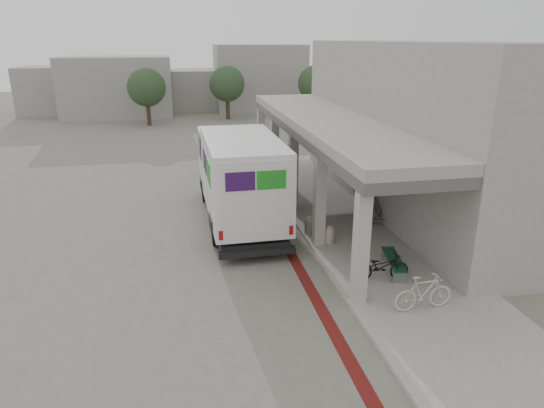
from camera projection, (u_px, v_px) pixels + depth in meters
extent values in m
plane|color=#69645A|center=(263.00, 257.00, 16.63)|extent=(120.00, 120.00, 0.00)
cube|color=#5F1513|center=(280.00, 233.00, 18.66)|extent=(0.35, 40.00, 0.01)
cube|color=gray|center=(373.00, 247.00, 17.33)|extent=(4.40, 28.00, 0.12)
cube|color=gray|center=(411.00, 126.00, 20.99)|extent=(4.30, 17.00, 7.00)
cube|color=#514F4C|center=(328.00, 129.00, 20.32)|extent=(3.40, 16.90, 0.35)
cube|color=gray|center=(329.00, 121.00, 20.20)|extent=(3.40, 16.90, 0.35)
cube|color=gray|center=(117.00, 87.00, 45.85)|extent=(10.00, 6.00, 5.50)
cube|color=gray|center=(191.00, 89.00, 51.07)|extent=(8.00, 6.00, 4.00)
cube|color=gray|center=(259.00, 78.00, 50.07)|extent=(9.00, 6.00, 6.50)
cube|color=gray|center=(58.00, 90.00, 47.71)|extent=(7.00, 5.00, 4.50)
cylinder|color=#38281C|center=(148.00, 111.00, 41.32)|extent=(0.36, 0.36, 2.40)
sphere|color=#263B22|center=(146.00, 87.00, 40.67)|extent=(3.20, 3.20, 3.20)
cylinder|color=#38281C|center=(228.00, 106.00, 44.45)|extent=(0.36, 0.36, 2.40)
sphere|color=#263B22|center=(227.00, 84.00, 43.80)|extent=(3.20, 3.20, 3.20)
cylinder|color=#38281C|center=(315.00, 105.00, 44.96)|extent=(0.36, 0.36, 2.40)
sphere|color=#263B22|center=(315.00, 83.00, 44.31)|extent=(3.20, 3.20, 3.20)
cube|color=black|center=(240.00, 211.00, 19.77)|extent=(2.45, 7.85, 0.34)
cube|color=silver|center=(243.00, 177.00, 18.28)|extent=(2.75, 5.84, 2.90)
cube|color=silver|center=(230.00, 157.00, 21.90)|extent=(2.71, 2.16, 2.57)
cube|color=silver|center=(228.00, 171.00, 23.29)|extent=(2.47, 0.70, 0.89)
cube|color=black|center=(227.00, 140.00, 22.53)|extent=(2.46, 0.57, 1.17)
cube|color=black|center=(257.00, 252.00, 16.06)|extent=(2.57, 0.31, 0.20)
cube|color=#311049|center=(205.00, 160.00, 18.58)|extent=(0.04, 1.56, 0.84)
cube|color=#1D851D|center=(208.00, 172.00, 17.03)|extent=(0.04, 1.56, 0.84)
cube|color=#311049|center=(240.00, 182.00, 15.24)|extent=(0.95, 0.05, 0.61)
cube|color=#1D851D|center=(271.00, 180.00, 15.44)|extent=(0.95, 0.05, 0.61)
cylinder|color=black|center=(206.00, 190.00, 22.21)|extent=(0.33, 1.01, 1.01)
cylinder|color=black|center=(256.00, 187.00, 22.67)|extent=(0.33, 1.01, 1.01)
cylinder|color=black|center=(216.00, 232.00, 17.46)|extent=(0.33, 1.01, 1.01)
cylinder|color=black|center=(280.00, 227.00, 17.91)|extent=(0.33, 1.01, 1.01)
cube|color=slate|center=(399.00, 277.00, 14.58)|extent=(0.40, 0.16, 0.39)
cube|color=slate|center=(388.00, 255.00, 16.05)|extent=(0.40, 0.16, 0.39)
cube|color=#123724|center=(389.00, 259.00, 15.25)|extent=(0.47, 1.85, 0.05)
cube|color=#123724|center=(394.00, 259.00, 15.25)|extent=(0.47, 1.85, 0.05)
cube|color=#123724|center=(398.00, 259.00, 15.25)|extent=(0.47, 1.85, 0.05)
cylinder|color=tan|center=(328.00, 237.00, 17.48)|extent=(0.45, 0.45, 0.45)
sphere|color=tan|center=(328.00, 231.00, 17.40)|extent=(0.45, 0.45, 0.45)
cylinder|color=gray|center=(310.00, 227.00, 18.34)|extent=(0.44, 0.44, 0.44)
sphere|color=gray|center=(311.00, 222.00, 18.27)|extent=(0.44, 0.44, 0.44)
cube|color=gray|center=(364.00, 200.00, 20.67)|extent=(0.54, 0.64, 0.92)
imported|color=black|center=(381.00, 266.00, 14.70)|extent=(1.75, 0.77, 0.89)
imported|color=#BBB3A4|center=(424.00, 293.00, 13.05)|extent=(1.72, 0.58, 1.02)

